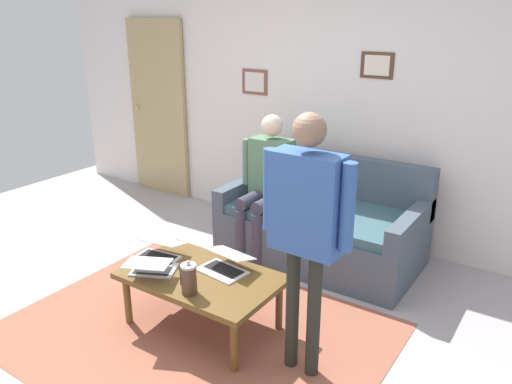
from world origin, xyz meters
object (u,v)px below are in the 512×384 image
laptop_center (152,267)px  laptop_right (159,252)px  person_seated (267,178)px  interior_door (158,109)px  couch (323,226)px  person_standing (306,215)px  french_press (189,279)px  coffee_table (202,280)px  laptop_left (225,265)px

laptop_center → laptop_right: size_ratio=1.22×
person_seated → interior_door: bearing=-20.3°
interior_door → person_seated: interior_door is taller
person_seated → couch: bearing=-153.5°
couch → person_seated: 0.66m
interior_door → couch: interior_door is taller
person_standing → french_press: bearing=16.8°
interior_door → coffee_table: 3.05m
couch → laptop_right: bearing=65.9°
couch → laptop_center: (0.50, 1.62, 0.15)m
french_press → person_seated: bearing=-76.7°
interior_door → person_standing: interior_door is taller
laptop_left → person_seated: (0.35, -1.08, 0.28)m
interior_door → laptop_right: size_ratio=5.85×
laptop_left → person_standing: person_standing is taller
couch → coffee_table: bearing=81.9°
person_standing → person_seated: size_ratio=1.26×
laptop_left → person_seated: 1.16m
coffee_table → laptop_right: (0.43, -0.03, 0.09)m
laptop_right → person_standing: 1.36m
couch → french_press: size_ratio=7.33×
laptop_right → laptop_left: bearing=-168.1°
coffee_table → laptop_center: bearing=30.6°
couch → person_seated: bearing=26.5°
couch → laptop_center: bearing=72.8°
coffee_table → french_press: size_ratio=4.62×
couch → coffee_table: size_ratio=1.59×
laptop_right → coffee_table: bearing=176.2°
person_standing → coffee_table: bearing=-1.2°
couch → laptop_left: bearing=85.3°
coffee_table → couch: bearing=-98.1°
laptop_center → person_standing: 1.25m
person_seated → laptop_center: bearing=88.2°
french_press → person_seated: 1.50m
coffee_table → person_seated: (0.25, -1.22, 0.36)m
laptop_right → person_seated: person_seated is taller
french_press → laptop_left: bearing=-90.8°
coffee_table → laptop_center: 0.35m
interior_door → person_seated: 2.15m
laptop_left → laptop_right: laptop_left is taller
couch → person_seated: person_seated is taller
laptop_right → person_standing: person_standing is taller
interior_door → person_standing: bearing=147.1°
couch → person_seated: size_ratio=1.33×
laptop_left → person_standing: (-0.70, 0.16, 0.58)m
laptop_right → person_standing: size_ratio=0.22×
interior_door → french_press: (-2.34, 2.18, -0.51)m
laptop_left → laptop_center: size_ratio=0.85×
laptop_right → person_standing: bearing=177.9°
interior_door → person_seated: size_ratio=1.60×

